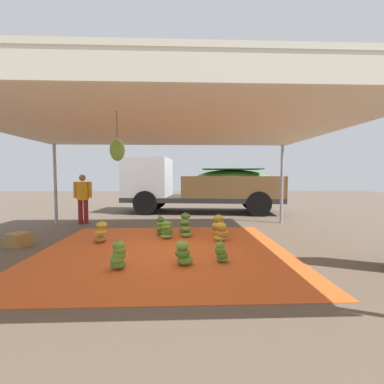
{
  "coord_description": "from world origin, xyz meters",
  "views": [
    {
      "loc": [
        0.37,
        -5.75,
        1.62
      ],
      "look_at": [
        0.7,
        2.52,
        1.12
      ],
      "focal_mm": 25.15,
      "sensor_mm": 36.0,
      "label": 1
    }
  ],
  "objects_px": {
    "banana_bunch_9": "(183,254)",
    "banana_bunch_4": "(185,224)",
    "banana_bunch_6": "(218,226)",
    "banana_bunch_3": "(186,229)",
    "worker_0": "(83,195)",
    "crate_0": "(18,240)",
    "banana_bunch_8": "(118,256)",
    "banana_bunch_7": "(167,230)",
    "cargo_truck_main": "(198,185)",
    "banana_bunch_5": "(101,233)",
    "banana_bunch_2": "(221,252)",
    "banana_bunch_0": "(221,232)",
    "banana_bunch_1": "(160,227)"
  },
  "relations": [
    {
      "from": "banana_bunch_9",
      "to": "banana_bunch_4",
      "type": "bearing_deg",
      "value": 88.57
    },
    {
      "from": "banana_bunch_6",
      "to": "banana_bunch_3",
      "type": "bearing_deg",
      "value": -169.03
    },
    {
      "from": "worker_0",
      "to": "crate_0",
      "type": "xyz_separation_m",
      "value": [
        -0.44,
        -2.89,
        -0.82
      ]
    },
    {
      "from": "banana_bunch_3",
      "to": "banana_bunch_8",
      "type": "height_order",
      "value": "banana_bunch_8"
    },
    {
      "from": "banana_bunch_7",
      "to": "cargo_truck_main",
      "type": "bearing_deg",
      "value": 77.85
    },
    {
      "from": "banana_bunch_6",
      "to": "banana_bunch_5",
      "type": "bearing_deg",
      "value": -167.14
    },
    {
      "from": "banana_bunch_4",
      "to": "banana_bunch_6",
      "type": "relative_size",
      "value": 0.99
    },
    {
      "from": "banana_bunch_2",
      "to": "banana_bunch_4",
      "type": "xyz_separation_m",
      "value": [
        -0.63,
        2.59,
        0.07
      ]
    },
    {
      "from": "banana_bunch_0",
      "to": "banana_bunch_4",
      "type": "relative_size",
      "value": 0.86
    },
    {
      "from": "banana_bunch_4",
      "to": "banana_bunch_6",
      "type": "height_order",
      "value": "banana_bunch_6"
    },
    {
      "from": "banana_bunch_0",
      "to": "banana_bunch_6",
      "type": "height_order",
      "value": "banana_bunch_6"
    },
    {
      "from": "banana_bunch_3",
      "to": "banana_bunch_9",
      "type": "bearing_deg",
      "value": -91.88
    },
    {
      "from": "banana_bunch_3",
      "to": "banana_bunch_5",
      "type": "bearing_deg",
      "value": -166.33
    },
    {
      "from": "banana_bunch_8",
      "to": "worker_0",
      "type": "height_order",
      "value": "worker_0"
    },
    {
      "from": "banana_bunch_2",
      "to": "banana_bunch_7",
      "type": "relative_size",
      "value": 0.88
    },
    {
      "from": "banana_bunch_1",
      "to": "banana_bunch_4",
      "type": "xyz_separation_m",
      "value": [
        0.67,
        0.28,
        0.02
      ]
    },
    {
      "from": "banana_bunch_8",
      "to": "crate_0",
      "type": "bearing_deg",
      "value": 148.46
    },
    {
      "from": "banana_bunch_4",
      "to": "banana_bunch_5",
      "type": "relative_size",
      "value": 1.09
    },
    {
      "from": "banana_bunch_2",
      "to": "banana_bunch_6",
      "type": "bearing_deg",
      "value": 83.47
    },
    {
      "from": "banana_bunch_6",
      "to": "cargo_truck_main",
      "type": "xyz_separation_m",
      "value": [
        -0.28,
        4.77,
        0.96
      ]
    },
    {
      "from": "banana_bunch_3",
      "to": "banana_bunch_5",
      "type": "relative_size",
      "value": 0.92
    },
    {
      "from": "banana_bunch_3",
      "to": "banana_bunch_2",
      "type": "bearing_deg",
      "value": -73.27
    },
    {
      "from": "banana_bunch_5",
      "to": "banana_bunch_7",
      "type": "bearing_deg",
      "value": 12.89
    },
    {
      "from": "banana_bunch_4",
      "to": "crate_0",
      "type": "height_order",
      "value": "banana_bunch_4"
    },
    {
      "from": "worker_0",
      "to": "banana_bunch_6",
      "type": "bearing_deg",
      "value": -24.6
    },
    {
      "from": "banana_bunch_2",
      "to": "banana_bunch_5",
      "type": "bearing_deg",
      "value": 149.3
    },
    {
      "from": "banana_bunch_1",
      "to": "banana_bunch_2",
      "type": "bearing_deg",
      "value": -60.66
    },
    {
      "from": "banana_bunch_4",
      "to": "crate_0",
      "type": "relative_size",
      "value": 1.31
    },
    {
      "from": "banana_bunch_1",
      "to": "banana_bunch_9",
      "type": "xyz_separation_m",
      "value": [
        0.6,
        -2.43,
        -0.03
      ]
    },
    {
      "from": "banana_bunch_5",
      "to": "banana_bunch_9",
      "type": "distance_m",
      "value": 2.62
    },
    {
      "from": "banana_bunch_8",
      "to": "banana_bunch_6",
      "type": "bearing_deg",
      "value": 50.7
    },
    {
      "from": "worker_0",
      "to": "banana_bunch_2",
      "type": "bearing_deg",
      "value": -46.32
    },
    {
      "from": "banana_bunch_1",
      "to": "banana_bunch_5",
      "type": "relative_size",
      "value": 1.02
    },
    {
      "from": "banana_bunch_5",
      "to": "banana_bunch_6",
      "type": "bearing_deg",
      "value": 12.86
    },
    {
      "from": "crate_0",
      "to": "banana_bunch_1",
      "type": "bearing_deg",
      "value": 17.01
    },
    {
      "from": "banana_bunch_1",
      "to": "banana_bunch_9",
      "type": "bearing_deg",
      "value": -76.12
    },
    {
      "from": "banana_bunch_4",
      "to": "banana_bunch_8",
      "type": "relative_size",
      "value": 1.13
    },
    {
      "from": "banana_bunch_5",
      "to": "banana_bunch_2",
      "type": "bearing_deg",
      "value": -30.7
    },
    {
      "from": "banana_bunch_6",
      "to": "cargo_truck_main",
      "type": "distance_m",
      "value": 4.87
    },
    {
      "from": "worker_0",
      "to": "banana_bunch_7",
      "type": "bearing_deg",
      "value": -37.89
    },
    {
      "from": "banana_bunch_8",
      "to": "banana_bunch_1",
      "type": "bearing_deg",
      "value": 78.64
    },
    {
      "from": "banana_bunch_0",
      "to": "cargo_truck_main",
      "type": "xyz_separation_m",
      "value": [
        -0.27,
        5.41,
        1.0
      ]
    },
    {
      "from": "banana_bunch_1",
      "to": "banana_bunch_2",
      "type": "height_order",
      "value": "banana_bunch_1"
    },
    {
      "from": "banana_bunch_2",
      "to": "banana_bunch_6",
      "type": "distance_m",
      "value": 2.28
    },
    {
      "from": "banana_bunch_7",
      "to": "cargo_truck_main",
      "type": "height_order",
      "value": "cargo_truck_main"
    },
    {
      "from": "banana_bunch_0",
      "to": "worker_0",
      "type": "distance_m",
      "value": 5.08
    },
    {
      "from": "banana_bunch_0",
      "to": "banana_bunch_3",
      "type": "relative_size",
      "value": 1.01
    },
    {
      "from": "banana_bunch_4",
      "to": "banana_bunch_8",
      "type": "bearing_deg",
      "value": -112.5
    },
    {
      "from": "banana_bunch_2",
      "to": "banana_bunch_7",
      "type": "bearing_deg",
      "value": 119.66
    },
    {
      "from": "banana_bunch_0",
      "to": "banana_bunch_8",
      "type": "height_order",
      "value": "banana_bunch_8"
    }
  ]
}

